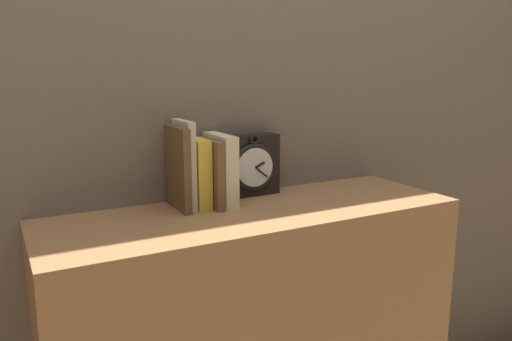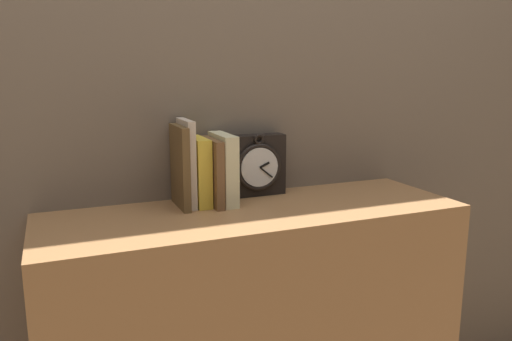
{
  "view_description": "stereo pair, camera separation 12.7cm",
  "coord_description": "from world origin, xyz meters",
  "px_view_note": "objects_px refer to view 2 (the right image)",
  "views": [
    {
      "loc": [
        -0.59,
        -1.1,
        1.22
      ],
      "look_at": [
        0.0,
        0.0,
        0.97
      ],
      "focal_mm": 35.0,
      "sensor_mm": 36.0,
      "label": 1
    },
    {
      "loc": [
        -0.47,
        -1.15,
        1.22
      ],
      "look_at": [
        0.0,
        0.0,
        0.97
      ],
      "focal_mm": 35.0,
      "sensor_mm": 36.0,
      "label": 2
    }
  ],
  "objects_px": {
    "clock": "(255,165)",
    "book_slot3_brown": "(212,172)",
    "book_slot4_cream": "(223,169)",
    "book_slot1_cream": "(187,163)",
    "book_slot0_brown": "(180,167)",
    "book_slot2_yellow": "(199,171)"
  },
  "relations": [
    {
      "from": "book_slot3_brown",
      "to": "book_slot1_cream",
      "type": "bearing_deg",
      "value": 166.78
    },
    {
      "from": "clock",
      "to": "book_slot2_yellow",
      "type": "distance_m",
      "value": 0.18
    },
    {
      "from": "clock",
      "to": "book_slot1_cream",
      "type": "xyz_separation_m",
      "value": [
        -0.21,
        -0.03,
        0.03
      ]
    },
    {
      "from": "book_slot2_yellow",
      "to": "book_slot4_cream",
      "type": "bearing_deg",
      "value": -8.74
    },
    {
      "from": "clock",
      "to": "book_slot3_brown",
      "type": "distance_m",
      "value": 0.15
    },
    {
      "from": "clock",
      "to": "book_slot3_brown",
      "type": "xyz_separation_m",
      "value": [
        -0.14,
        -0.05,
        0.0
      ]
    },
    {
      "from": "clock",
      "to": "book_slot1_cream",
      "type": "bearing_deg",
      "value": -171.36
    },
    {
      "from": "clock",
      "to": "book_slot0_brown",
      "type": "height_order",
      "value": "book_slot0_brown"
    },
    {
      "from": "book_slot0_brown",
      "to": "book_slot3_brown",
      "type": "height_order",
      "value": "book_slot0_brown"
    },
    {
      "from": "clock",
      "to": "book_slot3_brown",
      "type": "relative_size",
      "value": 1.02
    },
    {
      "from": "book_slot3_brown",
      "to": "book_slot0_brown",
      "type": "bearing_deg",
      "value": 175.28
    },
    {
      "from": "book_slot2_yellow",
      "to": "book_slot4_cream",
      "type": "distance_m",
      "value": 0.07
    },
    {
      "from": "book_slot3_brown",
      "to": "book_slot4_cream",
      "type": "relative_size",
      "value": 0.94
    },
    {
      "from": "clock",
      "to": "book_slot4_cream",
      "type": "xyz_separation_m",
      "value": [
        -0.11,
        -0.04,
        0.01
      ]
    },
    {
      "from": "book_slot4_cream",
      "to": "clock",
      "type": "bearing_deg",
      "value": 21.55
    },
    {
      "from": "book_slot0_brown",
      "to": "book_slot3_brown",
      "type": "relative_size",
      "value": 1.21
    },
    {
      "from": "book_slot0_brown",
      "to": "book_slot1_cream",
      "type": "height_order",
      "value": "book_slot1_cream"
    },
    {
      "from": "clock",
      "to": "book_slot4_cream",
      "type": "height_order",
      "value": "book_slot4_cream"
    },
    {
      "from": "book_slot1_cream",
      "to": "book_slot3_brown",
      "type": "relative_size",
      "value": 1.29
    },
    {
      "from": "book_slot2_yellow",
      "to": "book_slot0_brown",
      "type": "bearing_deg",
      "value": -173.59
    },
    {
      "from": "clock",
      "to": "book_slot0_brown",
      "type": "xyz_separation_m",
      "value": [
        -0.23,
        -0.04,
        0.02
      ]
    },
    {
      "from": "book_slot2_yellow",
      "to": "book_slot3_brown",
      "type": "xyz_separation_m",
      "value": [
        0.03,
        -0.01,
        -0.0
      ]
    }
  ]
}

